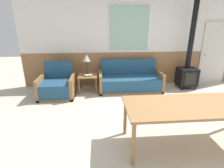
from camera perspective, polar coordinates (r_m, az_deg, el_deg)
The scene contains 10 objects.
ground_plane at distance 3.67m, azimuth 17.16°, elevation -13.57°, with size 16.00×16.00×0.00m, color beige.
wall_back at distance 5.64m, azimuth 8.63°, elevation 13.39°, with size 7.20×0.09×2.70m.
couch at distance 5.30m, azimuth 5.93°, elevation 0.83°, with size 1.86×0.81×0.88m.
armchair at distance 5.07m, azimuth -17.38°, elevation -0.83°, with size 0.94×0.88×0.91m.
side_table at distance 5.15m, azimuth -7.93°, elevation 2.06°, with size 0.55×0.55×0.50m.
table_lamp at distance 5.11m, azimuth -8.28°, elevation 8.32°, with size 0.23×0.23×0.59m.
book_stack at distance 5.04m, azimuth -7.67°, elevation 2.85°, with size 0.23×0.17×0.04m.
dining_table at distance 3.05m, azimuth 24.61°, elevation -7.22°, with size 2.11×0.86×0.74m.
wood_stove at distance 5.81m, azimuth 23.54°, elevation 4.92°, with size 0.55×0.47×2.53m.
entry_door at distance 6.67m, azimuth 30.38°, elevation 8.61°, with size 0.91×0.09×1.98m.
Camera 1 is at (-1.29, -2.83, 1.95)m, focal length 28.00 mm.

